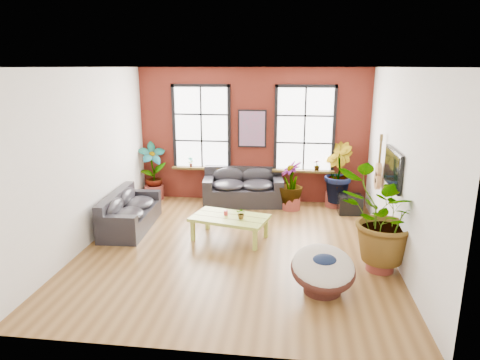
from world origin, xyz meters
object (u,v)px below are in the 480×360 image
object	(u,v)px
sofa_back	(243,188)
sofa_left	(128,212)
coffee_table	(230,219)
papasan_chair	(323,269)

from	to	relation	value
sofa_back	sofa_left	world-z (taller)	sofa_back
sofa_left	coffee_table	size ratio (longest dim) A/B	1.22
sofa_back	papasan_chair	world-z (taller)	sofa_back
sofa_back	coffee_table	world-z (taller)	sofa_back
coffee_table	papasan_chair	xyz separation A→B (m)	(1.79, -1.98, -0.04)
sofa_back	papasan_chair	distance (m)	4.79
sofa_back	papasan_chair	size ratio (longest dim) A/B	1.84
papasan_chair	sofa_left	bearing A→B (deg)	142.58
sofa_back	papasan_chair	bearing A→B (deg)	-74.91
coffee_table	papasan_chair	size ratio (longest dim) A/B	1.46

